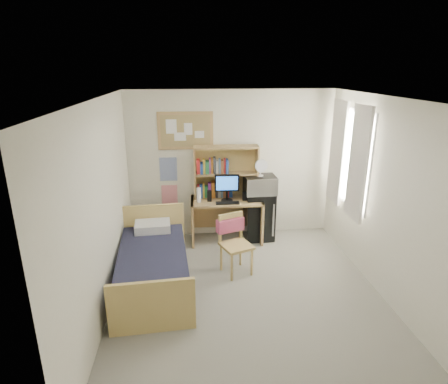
{
  "coord_description": "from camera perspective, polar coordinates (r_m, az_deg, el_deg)",
  "views": [
    {
      "loc": [
        -0.75,
        -4.29,
        2.94
      ],
      "look_at": [
        -0.21,
        1.2,
        1.1
      ],
      "focal_mm": 30.0,
      "sensor_mm": 36.0,
      "label": 1
    }
  ],
  "objects": [
    {
      "name": "wall_front",
      "position": [
        2.83,
        11.28,
        -17.26
      ],
      "size": [
        3.6,
        0.04,
        2.6
      ],
      "primitive_type": "cube",
      "color": "white",
      "rests_on": "floor"
    },
    {
      "name": "speaker_right",
      "position": [
        6.42,
        3.11,
        -0.62
      ],
      "size": [
        0.06,
        0.06,
        0.15
      ],
      "primitive_type": "cube",
      "rotation": [
        0.0,
        0.0,
        -0.02
      ],
      "color": "black",
      "rests_on": "desk"
    },
    {
      "name": "keyboard",
      "position": [
        6.28,
        0.54,
        -1.68
      ],
      "size": [
        0.4,
        0.14,
        0.02
      ],
      "primitive_type": "cube",
      "rotation": [
        0.0,
        0.0,
        -0.02
      ],
      "color": "black",
      "rests_on": "desk"
    },
    {
      "name": "water_bottle",
      "position": [
        6.32,
        -3.87,
        -0.47
      ],
      "size": [
        0.08,
        0.08,
        0.25
      ],
      "primitive_type": "cylinder",
      "rotation": [
        0.0,
        0.0,
        -0.02
      ],
      "color": "white",
      "rests_on": "desk"
    },
    {
      "name": "bulletin_board",
      "position": [
        6.45,
        -5.89,
        9.28
      ],
      "size": [
        0.94,
        0.03,
        0.64
      ],
      "primitive_type": "cube",
      "color": "tan",
      "rests_on": "wall_back"
    },
    {
      "name": "desk_fan",
      "position": [
        6.43,
        5.57,
        3.61
      ],
      "size": [
        0.22,
        0.22,
        0.27
      ],
      "primitive_type": "cylinder",
      "rotation": [
        0.0,
        0.0,
        0.03
      ],
      "color": "white",
      "rests_on": "microwave"
    },
    {
      "name": "wall_back",
      "position": [
        6.64,
        1.04,
        4.16
      ],
      "size": [
        3.6,
        0.04,
        2.6
      ],
      "primitive_type": "cube",
      "color": "white",
      "rests_on": "floor"
    },
    {
      "name": "poster_wave",
      "position": [
        6.61,
        -8.48,
        3.44
      ],
      "size": [
        0.3,
        0.01,
        0.42
      ],
      "primitive_type": "cube",
      "color": "#27459D",
      "rests_on": "wall_back"
    },
    {
      "name": "bed",
      "position": [
        5.41,
        -10.72,
        -11.52
      ],
      "size": [
        1.09,
        1.98,
        0.53
      ],
      "primitive_type": "cube",
      "rotation": [
        0.0,
        0.0,
        0.07
      ],
      "color": "#1A1B2F",
      "rests_on": "floor"
    },
    {
      "name": "monitor",
      "position": [
        6.34,
        0.45,
        0.55
      ],
      "size": [
        0.42,
        0.04,
        0.44
      ],
      "primitive_type": "cube",
      "rotation": [
        0.0,
        0.0,
        -0.02
      ],
      "color": "black",
      "rests_on": "desk"
    },
    {
      "name": "hoodie",
      "position": [
        5.61,
        0.94,
        -5.03
      ],
      "size": [
        0.44,
        0.27,
        0.2
      ],
      "primitive_type": "cube",
      "rotation": [
        0.0,
        0.0,
        0.38
      ],
      "color": "#CF4E74",
      "rests_on": "desk_chair"
    },
    {
      "name": "floor",
      "position": [
        5.26,
        3.68,
        -15.7
      ],
      "size": [
        3.6,
        4.2,
        0.02
      ],
      "primitive_type": "cube",
      "color": "gray",
      "rests_on": "ground"
    },
    {
      "name": "mini_fridge",
      "position": [
        6.72,
        5.3,
        -3.55
      ],
      "size": [
        0.52,
        0.52,
        0.86
      ],
      "primitive_type": "cube",
      "rotation": [
        0.0,
        0.0,
        0.03
      ],
      "color": "black",
      "rests_on": "floor"
    },
    {
      "name": "microwave",
      "position": [
        6.51,
        5.49,
        1.14
      ],
      "size": [
        0.54,
        0.42,
        0.31
      ],
      "primitive_type": "cube",
      "rotation": [
        0.0,
        0.0,
        0.03
      ],
      "color": "#B6B6BB",
      "rests_on": "mini_fridge"
    },
    {
      "name": "curtain_left",
      "position": [
        5.81,
        19.75,
        4.04
      ],
      "size": [
        0.04,
        0.55,
        1.7
      ],
      "primitive_type": "cube",
      "color": "white",
      "rests_on": "wall_right"
    },
    {
      "name": "desk_chair",
      "position": [
        5.56,
        1.91,
        -8.12
      ],
      "size": [
        0.59,
        0.59,
        0.91
      ],
      "primitive_type": "cube",
      "rotation": [
        0.0,
        0.0,
        0.38
      ],
      "color": "tan",
      "rests_on": "floor"
    },
    {
      "name": "poster_japan",
      "position": [
        6.74,
        -8.3,
        -0.41
      ],
      "size": [
        0.28,
        0.01,
        0.36
      ],
      "primitive_type": "cube",
      "color": "red",
      "rests_on": "wall_back"
    },
    {
      "name": "wall_left",
      "position": [
        4.71,
        -18.16,
        -2.86
      ],
      "size": [
        0.04,
        4.2,
        2.6
      ],
      "primitive_type": "cube",
      "color": "white",
      "rests_on": "floor"
    },
    {
      "name": "speaker_left",
      "position": [
        6.37,
        -2.25,
        -0.63
      ],
      "size": [
        0.08,
        0.08,
        0.18
      ],
      "primitive_type": "cube",
      "rotation": [
        0.0,
        0.0,
        -0.02
      ],
      "color": "black",
      "rests_on": "desk"
    },
    {
      "name": "hutch",
      "position": [
        6.48,
        0.3,
        3.08
      ],
      "size": [
        1.12,
        0.31,
        0.91
      ],
      "primitive_type": "cube",
      "rotation": [
        0.0,
        0.0,
        -0.02
      ],
      "color": "tan",
      "rests_on": "desk"
    },
    {
      "name": "desk",
      "position": [
        6.61,
        0.39,
        -4.29
      ],
      "size": [
        1.24,
        0.64,
        0.77
      ],
      "primitive_type": "cube",
      "rotation": [
        0.0,
        0.0,
        -0.02
      ],
      "color": "tan",
      "rests_on": "floor"
    },
    {
      "name": "window_unit",
      "position": [
        6.18,
        18.47,
        4.98
      ],
      "size": [
        0.1,
        1.4,
        1.7
      ],
      "primitive_type": "cube",
      "color": "white",
      "rests_on": "wall_right"
    },
    {
      "name": "wall_right",
      "position": [
        5.25,
        23.78,
        -1.36
      ],
      "size": [
        0.04,
        4.2,
        2.6
      ],
      "primitive_type": "cube",
      "color": "white",
      "rests_on": "floor"
    },
    {
      "name": "curtain_right",
      "position": [
        6.52,
        16.85,
        5.82
      ],
      "size": [
        0.04,
        0.55,
        1.7
      ],
      "primitive_type": "cube",
      "color": "white",
      "rests_on": "wall_right"
    },
    {
      "name": "ceiling",
      "position": [
        4.37,
        4.4,
        13.96
      ],
      "size": [
        3.6,
        4.2,
        0.02
      ],
      "primitive_type": "cube",
      "color": "white",
      "rests_on": "wall_back"
    },
    {
      "name": "pillow",
      "position": [
        5.94,
        -10.82,
        -5.17
      ],
      "size": [
        0.56,
        0.41,
        0.13
      ],
      "primitive_type": "cube",
      "rotation": [
        0.0,
        0.0,
        0.07
      ],
      "color": "white",
      "rests_on": "bed"
    }
  ]
}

